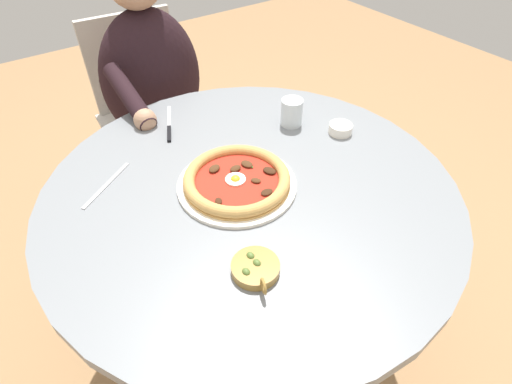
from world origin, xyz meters
The scene contains 10 objects.
ground_plane centered at (0.00, 0.00, -0.01)m, with size 6.00×6.00×0.02m, color #9E754C.
dining_table centered at (0.00, 0.00, 0.57)m, with size 1.06×1.06×0.72m.
pizza_on_plate centered at (-0.02, -0.03, 0.74)m, with size 0.30×0.30×0.04m.
water_glass centered at (-0.17, 0.27, 0.75)m, with size 0.07×0.07×0.08m.
steak_knife centered at (-0.36, -0.05, 0.72)m, with size 0.19×0.10×0.01m.
ramekin_capers centered at (-0.05, 0.36, 0.73)m, with size 0.07×0.07×0.03m.
olive_pan centered at (0.22, -0.14, 0.73)m, with size 0.12×0.10×0.04m.
fork_utensil centered at (-0.22, -0.30, 0.72)m, with size 0.11×0.16×0.00m.
diner_person centered at (-0.71, 0.05, 0.50)m, with size 0.49×0.39×1.13m.
cafe_chair_diner centered at (-0.85, 0.06, 0.53)m, with size 0.43×0.43×0.87m.
Camera 1 is at (0.64, -0.43, 1.41)m, focal length 28.54 mm.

